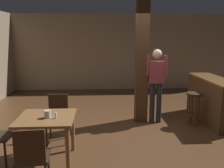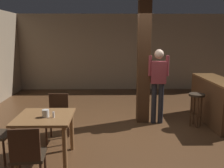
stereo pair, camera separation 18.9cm
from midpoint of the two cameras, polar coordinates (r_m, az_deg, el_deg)
The scene contains 11 objects.
ground_plane at distance 5.35m, azimuth 5.27°, elevation -11.26°, with size 10.80×10.80×0.00m, color #4C301C.
wall_back at distance 9.44m, azimuth 1.39°, elevation 7.25°, with size 8.00×0.10×2.80m, color gray.
pillar at distance 5.83m, azimuth 5.89°, elevation 4.84°, with size 0.28×0.28×2.80m, color #422816.
dining_table at distance 4.18m, azimuth -15.98°, elevation -9.01°, with size 0.88×0.88×0.76m.
chair_south at distance 3.51m, azimuth -19.38°, elevation -15.25°, with size 0.46×0.46×0.89m.
chair_north at distance 4.99m, azimuth -13.38°, elevation -6.98°, with size 0.43×0.43×0.89m.
napkin_cup at distance 4.06m, azimuth -15.83°, elevation -6.65°, with size 0.11×0.11×0.12m, color beige.
salt_shaker at distance 4.01m, azimuth -14.10°, elevation -6.99°, with size 0.03×0.03×0.09m, color silver.
standing_person at distance 5.81m, azimuth 9.17°, elevation 0.77°, with size 0.47×0.23×1.72m.
bar_counter at distance 6.36m, azimuth 20.54°, elevation -3.31°, with size 0.56×1.90×1.03m.
bar_stool_near at distance 5.92m, azimuth 17.40°, elevation -3.73°, with size 0.35×0.35×0.75m.
Camera 1 is at (-0.85, -4.89, 2.02)m, focal length 40.00 mm.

